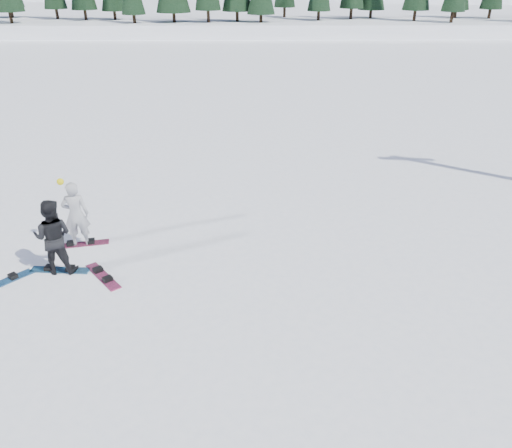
{
  "coord_description": "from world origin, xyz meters",
  "views": [
    {
      "loc": [
        3.72,
        -10.65,
        6.82
      ],
      "look_at": [
        3.86,
        0.62,
        1.1
      ],
      "focal_mm": 35.0,
      "sensor_mm": 36.0,
      "label": 1
    }
  ],
  "objects_px": {
    "snowboard_loose_b": "(103,276)",
    "snowboarder_woman": "(76,214)",
    "snowboarder_man": "(53,237)",
    "snowboard_loose_a": "(2,283)"
  },
  "relations": [
    {
      "from": "snowboarder_woman",
      "to": "snowboard_loose_a",
      "type": "xyz_separation_m",
      "value": [
        -1.35,
        -1.92,
        -0.94
      ]
    },
    {
      "from": "snowboarder_man",
      "to": "snowboard_loose_a",
      "type": "xyz_separation_m",
      "value": [
        -1.22,
        -0.58,
        -0.97
      ]
    },
    {
      "from": "snowboard_loose_b",
      "to": "snowboarder_woman",
      "type": "bearing_deg",
      "value": 173.15
    },
    {
      "from": "snowboarder_woman",
      "to": "snowboarder_man",
      "type": "relative_size",
      "value": 1.04
    },
    {
      "from": "snowboarder_woman",
      "to": "snowboard_loose_b",
      "type": "bearing_deg",
      "value": 112.41
    },
    {
      "from": "snowboard_loose_a",
      "to": "snowboard_loose_b",
      "type": "height_order",
      "value": "same"
    },
    {
      "from": "snowboard_loose_a",
      "to": "snowboard_loose_b",
      "type": "bearing_deg",
      "value": -42.01
    },
    {
      "from": "snowboarder_woman",
      "to": "snowboard_loose_b",
      "type": "height_order",
      "value": "snowboarder_woman"
    },
    {
      "from": "snowboarder_woman",
      "to": "snowboard_loose_a",
      "type": "bearing_deg",
      "value": 45.1
    },
    {
      "from": "snowboarder_man",
      "to": "snowboard_loose_b",
      "type": "xyz_separation_m",
      "value": [
        1.17,
        -0.31,
        -0.97
      ]
    }
  ]
}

